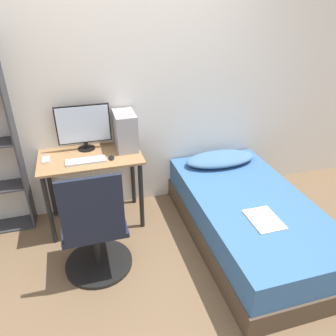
{
  "coord_description": "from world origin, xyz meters",
  "views": [
    {
      "loc": [
        -0.47,
        -1.71,
        2.12
      ],
      "look_at": [
        0.22,
        0.7,
        0.75
      ],
      "focal_mm": 35.0,
      "sensor_mm": 36.0,
      "label": 1
    }
  ],
  "objects": [
    {
      "name": "ground_plane",
      "position": [
        0.0,
        0.0,
        0.0
      ],
      "size": [
        14.0,
        14.0,
        0.0
      ],
      "primitive_type": "plane",
      "color": "brown"
    },
    {
      "name": "monitor",
      "position": [
        -0.43,
        1.3,
        0.98
      ],
      "size": [
        0.5,
        0.17,
        0.44
      ],
      "color": "black",
      "rests_on": "desk"
    },
    {
      "name": "magazine",
      "position": [
        0.87,
        0.12,
        0.47
      ],
      "size": [
        0.24,
        0.32,
        0.01
      ],
      "color": "silver",
      "rests_on": "bed"
    },
    {
      "name": "bed",
      "position": [
        0.93,
        0.44,
        0.23
      ],
      "size": [
        1.01,
        1.91,
        0.47
      ],
      "color": "#4C3D2D",
      "rests_on": "ground_plane"
    },
    {
      "name": "pc_tower",
      "position": [
        -0.06,
        1.21,
        0.93
      ],
      "size": [
        0.2,
        0.32,
        0.36
      ],
      "color": "#99999E",
      "rests_on": "desk"
    },
    {
      "name": "phone",
      "position": [
        -0.81,
        1.16,
        0.75
      ],
      "size": [
        0.07,
        0.14,
        0.01
      ],
      "color": "#B7B7BC",
      "rests_on": "desk"
    },
    {
      "name": "mouse",
      "position": [
        -0.23,
        1.02,
        0.76
      ],
      "size": [
        0.06,
        0.09,
        0.02
      ],
      "color": "black",
      "rests_on": "desk"
    },
    {
      "name": "keyboard",
      "position": [
        -0.46,
        1.02,
        0.76
      ],
      "size": [
        0.36,
        0.12,
        0.02
      ],
      "color": "silver",
      "rests_on": "desk"
    },
    {
      "name": "wall_back",
      "position": [
        0.0,
        1.42,
        1.25
      ],
      "size": [
        8.0,
        0.05,
        2.5
      ],
      "color": "silver",
      "rests_on": "ground_plane"
    },
    {
      "name": "office_chair",
      "position": [
        -0.47,
        0.43,
        0.38
      ],
      "size": [
        0.58,
        0.58,
        1.01
      ],
      "color": "black",
      "rests_on": "ground_plane"
    },
    {
      "name": "desk",
      "position": [
        -0.41,
        1.12,
        0.61
      ],
      "size": [
        0.95,
        0.54,
        0.75
      ],
      "color": "#997047",
      "rests_on": "ground_plane"
    },
    {
      "name": "pillow",
      "position": [
        0.93,
        1.14,
        0.52
      ],
      "size": [
        0.77,
        0.36,
        0.11
      ],
      "color": "teal",
      "rests_on": "bed"
    }
  ]
}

